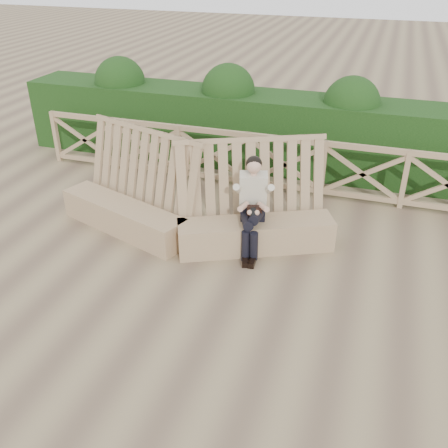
% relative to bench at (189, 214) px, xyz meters
% --- Properties ---
extents(ground, '(60.00, 60.00, 0.00)m').
position_rel_bench_xyz_m(ground, '(1.08, -1.35, -0.41)').
color(ground, brown).
rests_on(ground, ground).
extents(bench, '(4.60, 1.71, 1.62)m').
position_rel_bench_xyz_m(bench, '(0.00, 0.00, 0.00)').
color(bench, '#9B7858').
rests_on(bench, ground).
extents(woman, '(0.52, 0.93, 1.49)m').
position_rel_bench_xyz_m(woman, '(1.05, -0.01, 0.39)').
color(woman, black).
rests_on(woman, ground).
extents(guardrail, '(10.10, 0.09, 1.10)m').
position_rel_bench_xyz_m(guardrail, '(1.08, 2.15, 0.14)').
color(guardrail, '#8E7452').
rests_on(guardrail, ground).
extents(hedge, '(12.00, 1.20, 1.50)m').
position_rel_bench_xyz_m(hedge, '(1.08, 3.35, 0.34)').
color(hedge, black).
rests_on(hedge, ground).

